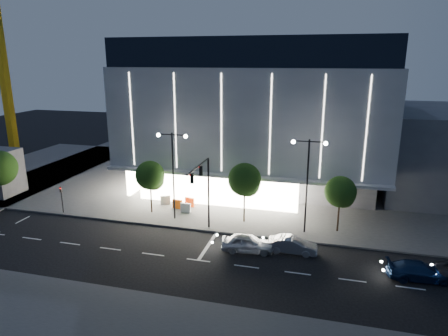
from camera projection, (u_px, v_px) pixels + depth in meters
name	position (u px, v px, depth m)	size (l,w,h in m)	color
ground	(182.00, 249.00, 34.37)	(160.00, 160.00, 0.00)	black
sidewalk_museum	(276.00, 176.00, 55.51)	(70.00, 40.00, 0.15)	#474747
museum	(262.00, 111.00, 51.99)	(30.00, 25.80, 18.00)	#4C4C51
annex_building	(448.00, 150.00, 49.06)	(16.00, 20.00, 10.00)	#4C4C51
traffic_mast	(204.00, 183.00, 35.91)	(0.33, 5.89, 7.07)	black
street_lamp_west	(173.00, 163.00, 39.13)	(3.16, 0.36, 9.00)	black
street_lamp_east	(308.00, 172.00, 35.94)	(3.16, 0.36, 9.00)	black
ped_signal_far	(62.00, 197.00, 41.75)	(0.22, 0.24, 3.00)	black
tower_crane	(3.00, 29.00, 65.09)	(32.00, 2.00, 28.50)	gold
tree_left	(150.00, 177.00, 41.32)	(3.02, 3.02, 5.72)	black
tree_mid	(245.00, 181.00, 38.79)	(3.25, 3.25, 6.15)	black
tree_right	(341.00, 193.00, 36.70)	(2.91, 2.91, 5.51)	black
car_lead	(247.00, 243.00, 33.83)	(1.79, 4.45, 1.52)	#B9BBC1
car_second	(292.00, 245.00, 33.62)	(1.45, 4.15, 1.37)	#A7A9AF
car_third	(420.00, 271.00, 29.55)	(1.90, 4.67, 1.36)	navy
barrier_a	(177.00, 204.00, 43.19)	(1.10, 0.25, 1.00)	#E4560C
barrier_b	(165.00, 200.00, 44.41)	(1.10, 0.25, 1.00)	silver
barrier_c	(190.00, 202.00, 43.80)	(1.10, 0.25, 1.00)	#EE480D
barrier_d	(186.00, 208.00, 42.13)	(1.10, 0.25, 1.00)	silver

